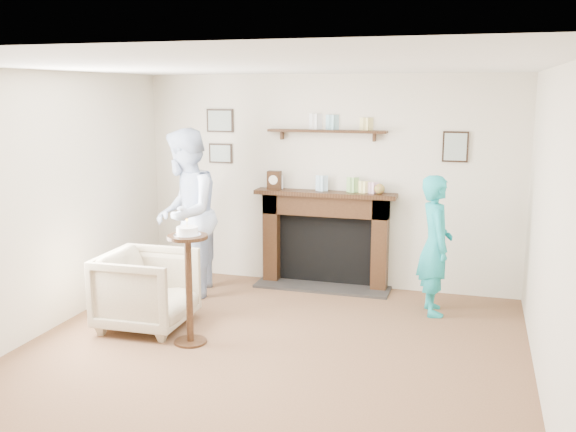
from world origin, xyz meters
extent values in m
plane|color=brown|center=(0.00, 0.00, 0.00)|extent=(5.00, 5.00, 0.00)
cube|color=beige|center=(0.00, 2.50, 1.25)|extent=(4.50, 0.04, 2.50)
cube|color=beige|center=(-2.25, 0.00, 1.25)|extent=(0.04, 5.00, 2.50)
cube|color=beige|center=(2.25, 0.00, 1.25)|extent=(0.04, 5.00, 2.50)
cube|color=silver|center=(0.00, 0.00, 2.50)|extent=(4.50, 5.00, 0.04)
cube|color=black|center=(-0.66, 2.40, 0.55)|extent=(0.18, 0.20, 1.10)
cube|color=black|center=(0.66, 2.40, 0.55)|extent=(0.18, 0.20, 1.10)
cube|color=black|center=(0.00, 2.40, 0.98)|extent=(1.50, 0.20, 0.24)
cube|color=black|center=(0.00, 2.47, 0.43)|extent=(1.14, 0.06, 0.86)
cube|color=#292625|center=(0.00, 2.28, 0.01)|extent=(1.60, 0.44, 0.03)
cube|color=black|center=(0.00, 2.37, 1.12)|extent=(1.68, 0.26, 0.05)
cube|color=black|center=(0.00, 2.42, 1.85)|extent=(1.40, 0.15, 0.03)
cube|color=black|center=(-1.35, 2.48, 1.95)|extent=(0.34, 0.03, 0.28)
cube|color=black|center=(-1.35, 2.48, 1.55)|extent=(0.30, 0.03, 0.24)
cube|color=black|center=(1.45, 2.48, 1.70)|extent=(0.28, 0.03, 0.34)
cube|color=black|center=(-0.62, 2.37, 1.26)|extent=(0.16, 0.09, 0.22)
cylinder|color=white|center=(-0.62, 2.32, 1.27)|extent=(0.11, 0.01, 0.11)
sphere|color=green|center=(0.64, 2.37, 1.21)|extent=(0.12, 0.12, 0.12)
imported|color=tan|center=(-1.36, 0.55, 0.00)|extent=(0.86, 0.84, 0.77)
imported|color=#B3BDDF|center=(-1.41, 1.57, 0.00)|extent=(0.93, 1.08, 1.91)
imported|color=#20B8A0|center=(1.32, 1.79, 0.00)|extent=(0.48, 0.61, 1.47)
cylinder|color=black|center=(-0.78, 0.30, 0.01)|extent=(0.30, 0.30, 0.02)
cylinder|color=black|center=(-0.78, 0.30, 0.51)|extent=(0.06, 0.06, 0.97)
cylinder|color=black|center=(-0.78, 0.30, 1.01)|extent=(0.37, 0.37, 0.03)
cylinder|color=silver|center=(-0.78, 0.30, 1.03)|extent=(0.25, 0.25, 0.01)
cylinder|color=white|center=(-0.78, 0.30, 1.07)|extent=(0.19, 0.19, 0.07)
cylinder|color=#FFE8A1|center=(-0.78, 0.30, 1.13)|extent=(0.01, 0.01, 0.05)
sphere|color=orange|center=(-0.78, 0.30, 1.17)|extent=(0.02, 0.02, 0.02)
camera|label=1|loc=(1.70, -4.85, 2.31)|focal=40.00mm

